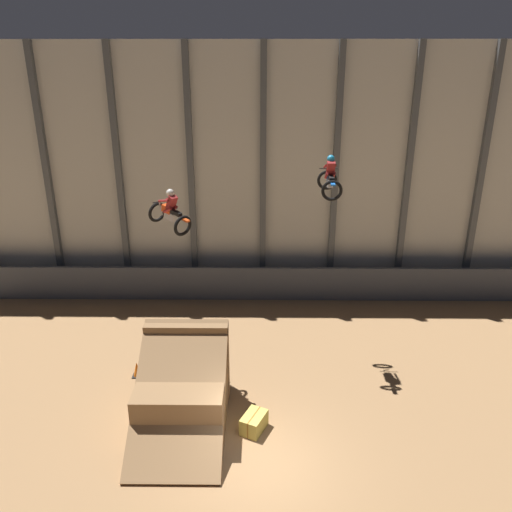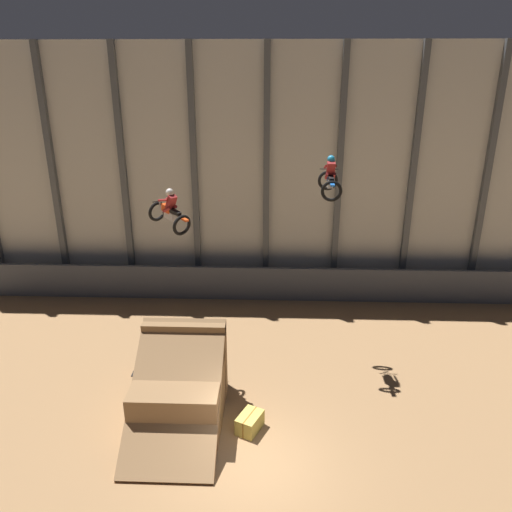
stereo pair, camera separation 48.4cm
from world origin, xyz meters
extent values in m
plane|color=#9E754C|center=(0.00, 0.00, 0.00)|extent=(60.00, 60.00, 0.00)
cube|color=beige|center=(0.00, 12.09, 5.89)|extent=(32.00, 0.12, 11.77)
cube|color=#4C5156|center=(-10.13, 11.89, 5.89)|extent=(0.28, 0.28, 11.77)
cube|color=#4C5156|center=(-6.76, 11.89, 5.89)|extent=(0.28, 0.28, 11.77)
cube|color=#4C5156|center=(-3.38, 11.89, 5.89)|extent=(0.28, 0.28, 11.77)
cube|color=#4C5156|center=(0.00, 11.89, 5.89)|extent=(0.28, 0.28, 11.77)
cube|color=#4C5156|center=(3.38, 11.89, 5.89)|extent=(0.28, 0.28, 11.77)
cube|color=#4C5156|center=(6.76, 11.89, 5.89)|extent=(0.28, 0.28, 11.77)
cube|color=#4C5156|center=(10.13, 11.89, 5.89)|extent=(0.28, 0.28, 11.77)
cube|color=#474C56|center=(0.00, 10.87, 0.83)|extent=(31.36, 0.20, 1.67)
cube|color=#966F48|center=(-2.54, 1.99, 0.84)|extent=(2.70, 2.95, 1.67)
cube|color=olive|center=(-2.54, 3.21, 1.40)|extent=(2.76, 0.50, 2.79)
cube|color=#9E754C|center=(-2.54, 1.35, 1.40)|extent=(2.76, 4.33, 2.96)
torus|color=black|center=(-3.74, 5.66, 5.89)|extent=(0.65, 0.69, 0.74)
torus|color=black|center=(-2.72, 4.73, 5.69)|extent=(0.65, 0.69, 0.74)
cube|color=#B7B7BC|center=(-3.18, 5.15, 5.90)|extent=(0.53, 0.51, 0.35)
cube|color=#E54C19|center=(-3.28, 5.25, 6.12)|extent=(0.48, 0.46, 0.30)
cube|color=black|center=(-2.99, 4.98, 6.08)|extent=(0.53, 0.50, 0.20)
cube|color=#E54C19|center=(-2.61, 4.64, 5.93)|extent=(0.36, 0.35, 0.11)
cylinder|color=#B7B7BC|center=(-3.58, 5.52, 6.10)|extent=(0.17, 0.16, 0.55)
cylinder|color=black|center=(-3.53, 5.47, 6.33)|extent=(0.53, 0.45, 0.04)
cube|color=maroon|center=(-3.10, 5.08, 6.39)|extent=(0.47, 0.47, 0.53)
sphere|color=silver|center=(-3.14, 5.12, 6.72)|extent=(0.39, 0.39, 0.30)
cylinder|color=maroon|center=(-3.26, 5.06, 6.14)|extent=(0.39, 0.37, 0.29)
cylinder|color=maroon|center=(-3.09, 5.24, 6.14)|extent=(0.39, 0.37, 0.29)
cylinder|color=maroon|center=(-3.38, 5.12, 6.45)|extent=(0.44, 0.41, 0.18)
cylinder|color=maroon|center=(-3.17, 5.36, 6.45)|extent=(0.44, 0.41, 0.18)
torus|color=black|center=(2.33, 6.87, 6.78)|extent=(0.73, 0.14, 0.73)
torus|color=black|center=(2.33, 5.47, 6.72)|extent=(0.73, 0.14, 0.73)
cube|color=#B7B7BC|center=(2.33, 6.11, 6.87)|extent=(0.18, 0.53, 0.30)
cube|color=blue|center=(2.33, 6.28, 7.08)|extent=(0.20, 0.45, 0.26)
cube|color=black|center=(2.33, 5.87, 7.08)|extent=(0.16, 0.56, 0.14)
cube|color=blue|center=(2.33, 5.36, 6.98)|extent=(0.14, 0.36, 0.08)
cylinder|color=#B7B7BC|center=(2.33, 6.68, 7.02)|extent=(0.06, 0.24, 0.54)
cylinder|color=black|center=(2.33, 6.63, 7.25)|extent=(0.66, 0.07, 0.04)
cube|color=maroon|center=(2.33, 6.06, 7.37)|extent=(0.28, 0.34, 0.53)
sphere|color=#2393CC|center=(2.33, 6.15, 7.69)|extent=(0.26, 0.27, 0.27)
cylinder|color=maroon|center=(2.21, 6.13, 7.11)|extent=(0.11, 0.41, 0.32)
cylinder|color=maroon|center=(2.45, 6.13, 7.11)|extent=(0.11, 0.41, 0.32)
cylinder|color=maroon|center=(2.17, 6.30, 7.40)|extent=(0.08, 0.52, 0.23)
cylinder|color=maroon|center=(2.49, 6.30, 7.40)|extent=(0.08, 0.52, 0.23)
cube|color=black|center=(-4.62, 4.34, 0.01)|extent=(0.36, 0.36, 0.03)
cone|color=orange|center=(-4.62, 4.34, 0.31)|extent=(0.28, 0.28, 0.55)
cube|color=#CCB751|center=(-0.29, 1.48, 0.28)|extent=(0.92, 1.07, 0.56)
cube|color=#996623|center=(-0.29, 1.48, 0.28)|extent=(0.42, 0.84, 0.57)
camera|label=1|loc=(-0.09, -11.20, 10.72)|focal=35.00mm
camera|label=2|loc=(0.39, -11.19, 10.72)|focal=35.00mm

